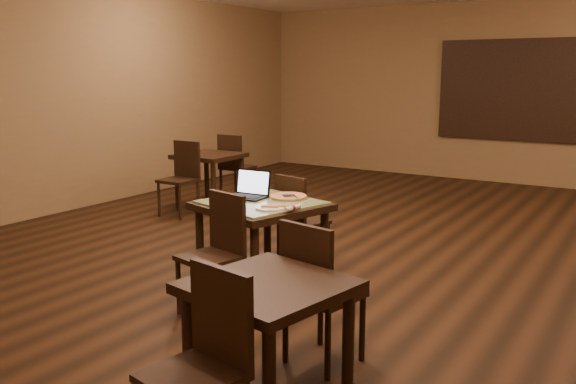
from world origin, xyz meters
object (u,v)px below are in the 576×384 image
Objects in this scene: other_table_c at (268,303)px; other_table_c_chair_near at (206,356)px; laptop at (249,190)px; other_table_b_chair_near at (182,174)px; other_table_c_chair_far at (316,286)px; pizza_pan at (288,198)px; other_table_b at (209,163)px; chair_main_near at (218,246)px; tiled_table at (261,213)px; chair_main_far at (298,216)px; other_table_b_chair_far at (234,163)px.

other_table_c_chair_near reaches higher than other_table_c.
laptop is 0.37× the size of other_table_b_chair_near.
other_table_c_chair_far is (1.31, -1.11, -0.29)m from laptop.
pizza_pan is 0.44× the size of other_table_b.
other_table_c_chair_near is 1.10m from other_table_c_chair_far.
other_table_c is at bearing -60.83° from pizza_pan.
chair_main_near is 0.97× the size of other_table_b_chair_near.
tiled_table is 1.22× the size of chair_main_near.
tiled_table is 3.00m from other_table_b_chair_near.
pizza_pan reaches higher than other_table_c.
other_table_b_chair_far is at bearing -29.11° from chair_main_far.
pizza_pan is 2.98m from other_table_b_chair_near.
other_table_b_chair_near is 4.49m from other_table_c_chair_far.
other_table_b_chair_near is (-0.00, -0.56, -0.07)m from other_table_b.
other_table_c is (3.58, -3.29, 0.07)m from other_table_b_chair_near.
laptop reaches higher than other_table_c_chair_far.
other_table_b is at bearing 89.46° from other_table_b_chair_far.
other_table_b_chair_far reaches higher than chair_main_far.
laptop reaches higher than tiled_table.
other_table_c is (1.14, -2.18, 0.10)m from chair_main_far.
chair_main_near is at bearing -96.75° from pizza_pan.
pizza_pan is 0.36× the size of other_table_b_chair_near.
chair_main_near is (0.02, -0.62, -0.13)m from tiled_table.
chair_main_near is at bearing 150.37° from other_table_c.
other_table_c is (1.32, -1.66, -0.22)m from laptop.
other_table_b_chair_near is 1.01× the size of other_table_c_chair_near.
tiled_table is 0.64m from chair_main_near.
other_table_b_chair_near reaches higher than other_table_c_chair_far.
other_table_c_chair_far is at bearing 132.28° from other_table_b_chair_far.
laptop is 1.02× the size of pizza_pan.
other_table_b is at bearing 139.93° from other_table_c_chair_near.
other_table_b is at bearing 143.19° from chair_main_near.
other_table_c_chair_near is (1.12, -1.49, 0.01)m from chair_main_near.
other_table_c_chair_near is (1.34, -2.21, -0.29)m from laptop.
other_table_b is 0.83× the size of other_table_b_chair_near.
other_table_b is at bearing 89.46° from other_table_b_chair_near.
pizza_pan is 0.37× the size of other_table_c_chair_far.
other_table_c_chair_far is at bearing 137.95° from chair_main_far.
chair_main_far is 1.13× the size of other_table_b.
chair_main_far is 2.60× the size of pizza_pan.
other_table_b_chair_far reaches higher than other_table_c_chair_far.
other_table_c is at bearing 128.60° from other_table_b_chair_far.
laptop is 0.35m from pizza_pan.
chair_main_far reaches higher than tiled_table.
laptop reaches higher than other_table_b.
laptop is 0.37× the size of other_table_b_chair_far.
other_table_b_chair_near is at bearing -11.16° from chair_main_far.
laptop is (-0.18, -0.52, 0.32)m from chair_main_far.
other_table_b_chair_near is at bearing 143.77° from other_table_c_chair_near.
other_table_c_chair_near reaches higher than tiled_table.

